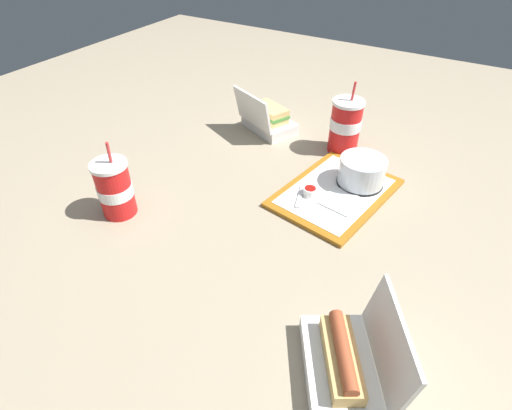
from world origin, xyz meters
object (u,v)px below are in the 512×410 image
object	(u,v)px
cake_container	(362,172)
soda_cup_corner	(345,126)
clamshell_sandwich_corner	(268,119)
soda_cup_center	(115,189)
ketchup_cup	(310,191)
plastic_fork	(300,196)
food_tray	(335,193)
clamshell_hotdog_front	(346,363)

from	to	relation	value
cake_container	soda_cup_corner	size ratio (longest dim) A/B	0.57
cake_container	clamshell_sandwich_corner	bearing A→B (deg)	67.66
cake_container	soda_cup_center	distance (m)	0.70
ketchup_cup	plastic_fork	xyz separation A→B (m)	(-0.02, 0.02, -0.01)
food_tray	cake_container	world-z (taller)	cake_container
cake_container	soda_cup_corner	world-z (taller)	soda_cup_corner
clamshell_sandwich_corner	soda_cup_center	distance (m)	0.63
ketchup_cup	clamshell_sandwich_corner	size ratio (longest dim) A/B	0.17
ketchup_cup	clamshell_hotdog_front	distance (m)	0.53
cake_container	ketchup_cup	size ratio (longest dim) A/B	3.45
soda_cup_corner	clamshell_sandwich_corner	bearing A→B (deg)	91.09
clamshell_sandwich_corner	soda_cup_corner	size ratio (longest dim) A/B	0.98
food_tray	soda_cup_center	world-z (taller)	soda_cup_center
cake_container	clamshell_sandwich_corner	size ratio (longest dim) A/B	0.59
ketchup_cup	clamshell_sandwich_corner	xyz separation A→B (m)	(0.30, 0.31, 0.02)
clamshell_hotdog_front	soda_cup_center	distance (m)	0.72
food_tray	plastic_fork	xyz separation A→B (m)	(-0.08, 0.08, 0.01)
soda_cup_center	soda_cup_corner	bearing A→B (deg)	-32.98
plastic_fork	clamshell_hotdog_front	xyz separation A→B (m)	(-0.43, -0.30, 0.02)
plastic_fork	soda_cup_center	size ratio (longest dim) A/B	0.50
food_tray	clamshell_hotdog_front	xyz separation A→B (m)	(-0.51, -0.22, 0.03)
cake_container	clamshell_sandwich_corner	world-z (taller)	clamshell_sandwich_corner
cake_container	clamshell_sandwich_corner	xyz separation A→B (m)	(0.17, 0.41, -0.01)
plastic_fork	clamshell_sandwich_corner	bearing A→B (deg)	25.48
soda_cup_corner	cake_container	bearing A→B (deg)	-144.83
food_tray	soda_cup_center	distance (m)	0.62
clamshell_hotdog_front	clamshell_sandwich_corner	world-z (taller)	same
food_tray	soda_cup_center	xyz separation A→B (m)	(-0.38, 0.48, 0.07)
cake_container	plastic_fork	world-z (taller)	cake_container
cake_container	clamshell_hotdog_front	world-z (taller)	clamshell_hotdog_front
ketchup_cup	soda_cup_corner	bearing A→B (deg)	3.55
soda_cup_center	plastic_fork	bearing A→B (deg)	-53.24
food_tray	clamshell_sandwich_corner	distance (m)	0.44
soda_cup_center	soda_cup_corner	size ratio (longest dim) A/B	0.92
food_tray	cake_container	distance (m)	0.10
cake_container	soda_cup_center	xyz separation A→B (m)	(-0.45, 0.53, 0.03)
food_tray	ketchup_cup	world-z (taller)	ketchup_cup
food_tray	plastic_fork	distance (m)	0.11
clamshell_sandwich_corner	soda_cup_corner	world-z (taller)	soda_cup_corner
cake_container	soda_cup_corner	distance (m)	0.22
food_tray	ketchup_cup	distance (m)	0.08
ketchup_cup	soda_cup_corner	distance (m)	0.31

